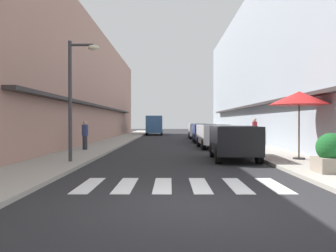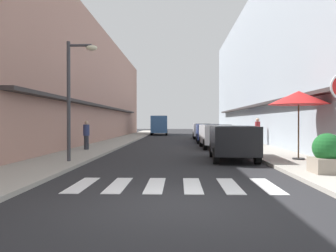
{
  "view_description": "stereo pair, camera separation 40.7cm",
  "coord_description": "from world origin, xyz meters",
  "px_view_note": "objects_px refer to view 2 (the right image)",
  "views": [
    {
      "loc": [
        -0.28,
        -6.75,
        1.64
      ],
      "look_at": [
        -0.39,
        9.91,
        1.43
      ],
      "focal_mm": 36.75,
      "sensor_mm": 36.0,
      "label": 1
    },
    {
      "loc": [
        0.12,
        -6.75,
        1.64
      ],
      "look_at": [
        -0.39,
        9.91,
        1.43
      ],
      "focal_mm": 36.75,
      "sensor_mm": 36.0,
      "label": 2
    }
  ],
  "objects_px": {
    "parked_car_mid": "(216,133)",
    "parked_car_far": "(208,131)",
    "planter_corner": "(327,154)",
    "parked_car_distant": "(202,129)",
    "street_lamp": "(74,87)",
    "pedestrian_walking_near": "(86,135)",
    "delivery_van": "(159,124)",
    "parked_car_near": "(233,139)",
    "cafe_umbrella": "(299,98)",
    "pedestrian_walking_far": "(258,131)"
  },
  "relations": [
    {
      "from": "parked_car_near",
      "to": "pedestrian_walking_far",
      "type": "distance_m",
      "value": 8.85
    },
    {
      "from": "parked_car_distant",
      "to": "planter_corner",
      "type": "distance_m",
      "value": 22.85
    },
    {
      "from": "parked_car_far",
      "to": "pedestrian_walking_far",
      "type": "bearing_deg",
      "value": -51.97
    },
    {
      "from": "cafe_umbrella",
      "to": "pedestrian_walking_near",
      "type": "distance_m",
      "value": 11.06
    },
    {
      "from": "parked_car_far",
      "to": "parked_car_distant",
      "type": "xyz_separation_m",
      "value": [
        0.0,
        6.36,
        0.0
      ]
    },
    {
      "from": "parked_car_mid",
      "to": "parked_car_far",
      "type": "distance_m",
      "value": 5.52
    },
    {
      "from": "parked_car_distant",
      "to": "cafe_umbrella",
      "type": "bearing_deg",
      "value": -82.45
    },
    {
      "from": "delivery_van",
      "to": "pedestrian_walking_far",
      "type": "bearing_deg",
      "value": -68.85
    },
    {
      "from": "delivery_van",
      "to": "planter_corner",
      "type": "relative_size",
      "value": 4.63
    },
    {
      "from": "planter_corner",
      "to": "pedestrian_walking_near",
      "type": "bearing_deg",
      "value": 138.49
    },
    {
      "from": "parked_car_mid",
      "to": "cafe_umbrella",
      "type": "relative_size",
      "value": 1.53
    },
    {
      "from": "parked_car_mid",
      "to": "parked_car_distant",
      "type": "bearing_deg",
      "value": 90.0
    },
    {
      "from": "delivery_van",
      "to": "cafe_umbrella",
      "type": "distance_m",
      "value": 29.57
    },
    {
      "from": "parked_car_far",
      "to": "cafe_umbrella",
      "type": "relative_size",
      "value": 1.44
    },
    {
      "from": "delivery_van",
      "to": "planter_corner",
      "type": "height_order",
      "value": "delivery_van"
    },
    {
      "from": "pedestrian_walking_near",
      "to": "pedestrian_walking_far",
      "type": "bearing_deg",
      "value": -31.09
    },
    {
      "from": "street_lamp",
      "to": "parked_car_near",
      "type": "bearing_deg",
      "value": 12.95
    },
    {
      "from": "parked_car_mid",
      "to": "pedestrian_walking_near",
      "type": "distance_m",
      "value": 7.76
    },
    {
      "from": "parked_car_distant",
      "to": "street_lamp",
      "type": "bearing_deg",
      "value": -107.6
    },
    {
      "from": "parked_car_near",
      "to": "delivery_van",
      "type": "xyz_separation_m",
      "value": [
        -4.68,
        28.04,
        0.49
      ]
    },
    {
      "from": "delivery_van",
      "to": "pedestrian_walking_far",
      "type": "distance_m",
      "value": 21.12
    },
    {
      "from": "parked_car_near",
      "to": "cafe_umbrella",
      "type": "distance_m",
      "value": 3.09
    },
    {
      "from": "delivery_van",
      "to": "pedestrian_walking_far",
      "type": "height_order",
      "value": "delivery_van"
    },
    {
      "from": "street_lamp",
      "to": "pedestrian_walking_near",
      "type": "xyz_separation_m",
      "value": [
        -1.03,
        5.53,
        -2.05
      ]
    },
    {
      "from": "parked_car_mid",
      "to": "parked_car_far",
      "type": "xyz_separation_m",
      "value": [
        0.0,
        5.52,
        -0.0
      ]
    },
    {
      "from": "parked_car_far",
      "to": "street_lamp",
      "type": "distance_m",
      "value": 15.1
    },
    {
      "from": "delivery_van",
      "to": "pedestrian_walking_near",
      "type": "relative_size",
      "value": 3.49
    },
    {
      "from": "street_lamp",
      "to": "pedestrian_walking_near",
      "type": "bearing_deg",
      "value": 100.51
    },
    {
      "from": "parked_car_near",
      "to": "cafe_umbrella",
      "type": "xyz_separation_m",
      "value": [
        2.53,
        -0.62,
        1.66
      ]
    },
    {
      "from": "parked_car_mid",
      "to": "parked_car_far",
      "type": "relative_size",
      "value": 1.06
    },
    {
      "from": "planter_corner",
      "to": "street_lamp",
      "type": "bearing_deg",
      "value": 161.4
    },
    {
      "from": "parked_car_mid",
      "to": "planter_corner",
      "type": "distance_m",
      "value": 11.08
    },
    {
      "from": "parked_car_mid",
      "to": "delivery_van",
      "type": "height_order",
      "value": "delivery_van"
    },
    {
      "from": "parked_car_far",
      "to": "pedestrian_walking_far",
      "type": "relative_size",
      "value": 2.24
    },
    {
      "from": "street_lamp",
      "to": "pedestrian_walking_far",
      "type": "distance_m",
      "value": 13.62
    },
    {
      "from": "parked_car_far",
      "to": "planter_corner",
      "type": "relative_size",
      "value": 3.35
    },
    {
      "from": "delivery_van",
      "to": "planter_corner",
      "type": "xyz_separation_m",
      "value": [
        6.78,
        -32.33,
        -0.72
      ]
    },
    {
      "from": "parked_car_mid",
      "to": "cafe_umbrella",
      "type": "xyz_separation_m",
      "value": [
        2.53,
        -7.21,
        1.66
      ]
    },
    {
      "from": "planter_corner",
      "to": "pedestrian_walking_near",
      "type": "distance_m",
      "value": 12.62
    },
    {
      "from": "parked_car_far",
      "to": "planter_corner",
      "type": "xyz_separation_m",
      "value": [
        2.11,
        -16.39,
        -0.24
      ]
    },
    {
      "from": "parked_car_near",
      "to": "parked_car_mid",
      "type": "xyz_separation_m",
      "value": [
        0.0,
        6.59,
        0.0
      ]
    },
    {
      "from": "parked_car_far",
      "to": "delivery_van",
      "type": "bearing_deg",
      "value": 106.36
    },
    {
      "from": "cafe_umbrella",
      "to": "pedestrian_walking_far",
      "type": "height_order",
      "value": "cafe_umbrella"
    },
    {
      "from": "parked_car_far",
      "to": "pedestrian_walking_near",
      "type": "bearing_deg",
      "value": -132.44
    },
    {
      "from": "delivery_van",
      "to": "parked_car_mid",
      "type": "bearing_deg",
      "value": -77.7
    },
    {
      "from": "delivery_van",
      "to": "parked_car_near",
      "type": "bearing_deg",
      "value": -80.53
    },
    {
      "from": "parked_car_near",
      "to": "cafe_umbrella",
      "type": "height_order",
      "value": "cafe_umbrella"
    },
    {
      "from": "pedestrian_walking_near",
      "to": "street_lamp",
      "type": "bearing_deg",
      "value": -133.11
    },
    {
      "from": "parked_car_near",
      "to": "pedestrian_walking_near",
      "type": "relative_size",
      "value": 2.55
    },
    {
      "from": "planter_corner",
      "to": "pedestrian_walking_far",
      "type": "height_order",
      "value": "pedestrian_walking_far"
    }
  ]
}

